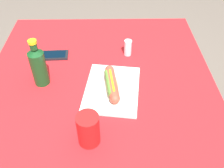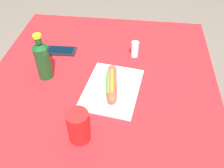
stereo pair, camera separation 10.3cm
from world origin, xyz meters
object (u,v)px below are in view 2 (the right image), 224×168
soda_bottle (43,59)px  cell_phone (61,51)px  salt_shaker (135,49)px  drinking_cup (79,126)px  hot_dog (112,84)px

soda_bottle → cell_phone: bearing=-4.8°
soda_bottle → salt_shaker: soda_bottle is taller
cell_phone → salt_shaker: (0.01, -0.37, 0.03)m
cell_phone → soda_bottle: soda_bottle is taller
drinking_cup → salt_shaker: 0.53m
hot_dog → soda_bottle: 0.31m
hot_dog → soda_bottle: soda_bottle is taller
cell_phone → salt_shaker: salt_shaker is taller
soda_bottle → drinking_cup: size_ratio=1.71×
hot_dog → drinking_cup: drinking_cup is taller
hot_dog → salt_shaker: salt_shaker is taller
drinking_cup → salt_shaker: (0.50, -0.16, -0.02)m
salt_shaker → hot_dog: bearing=161.6°
soda_bottle → drinking_cup: (-0.30, -0.22, -0.03)m
soda_bottle → salt_shaker: bearing=-62.8°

